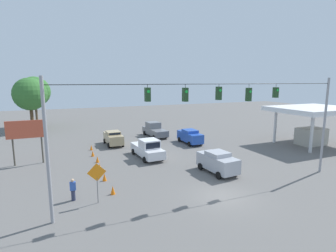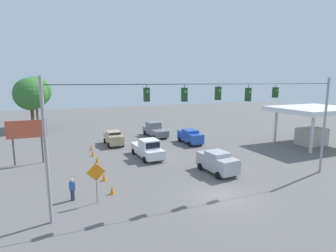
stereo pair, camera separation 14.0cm
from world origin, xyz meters
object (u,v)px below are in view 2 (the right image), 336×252
sedan_blue_oncoming_far (190,136)px  traffic_cone_third (100,167)px  overhead_signal_span (217,117)px  sedan_tan_withflow_far (114,138)px  traffic_cone_fourth (97,159)px  roadside_billboard (27,133)px  traffic_cone_farthest (91,147)px  pedestrian (72,190)px  traffic_cone_fifth (93,153)px  work_zone_sign (96,175)px  tree_horizon_left (35,92)px  pickup_truck_white_withflow_mid (148,149)px  sedan_silver_crossing_near (217,162)px  tree_horizon_right (31,94)px  traffic_cone_nearest (112,190)px  traffic_cone_second (104,177)px  gas_station (313,118)px  pickup_truck_grey_oncoming_deep (155,130)px

sedan_blue_oncoming_far → traffic_cone_third: 14.36m
overhead_signal_span → sedan_tan_withflow_far: (4.14, -17.78, -4.75)m
sedan_blue_oncoming_far → traffic_cone_fourth: 13.24m
roadside_billboard → traffic_cone_farthest: bearing=-153.5°
overhead_signal_span → traffic_cone_third: size_ratio=35.47×
pedestrian → traffic_cone_fifth: bearing=-104.0°
sedan_blue_oncoming_far → work_zone_sign: bearing=43.0°
traffic_cone_farthest → tree_horizon_left: size_ratio=0.07×
sedan_tan_withflow_far → traffic_cone_fourth: size_ratio=6.75×
pickup_truck_white_withflow_mid → roadside_billboard: 12.22m
sedan_silver_crossing_near → traffic_cone_third: 10.94m
traffic_cone_fourth → tree_horizon_right: (7.47, -22.09, 5.81)m
traffic_cone_fifth → traffic_cone_third: bearing=89.9°
sedan_tan_withflow_far → traffic_cone_third: size_ratio=6.75×
pickup_truck_white_withflow_mid → tree_horizon_left: (12.36, -26.63, 5.43)m
traffic_cone_farthest → traffic_cone_nearest: bearing=89.6°
roadside_billboard → work_zone_sign: roadside_billboard is taller
sedan_blue_oncoming_far → traffic_cone_second: sedan_blue_oncoming_far is taller
tree_horizon_left → sedan_blue_oncoming_far: bearing=131.2°
gas_station → pedestrian: gas_station is taller
overhead_signal_span → traffic_cone_second: 10.66m
pickup_truck_white_withflow_mid → pickup_truck_grey_oncoming_deep: bearing=-113.9°
overhead_signal_span → pedestrian: overhead_signal_span is taller
sedan_silver_crossing_near → traffic_cone_fifth: bearing=-45.2°
sedan_silver_crossing_near → work_zone_sign: 11.17m
sedan_blue_oncoming_far → traffic_cone_farthest: size_ratio=6.99×
gas_station → overhead_signal_span: bearing=21.4°
pickup_truck_grey_oncoming_deep → traffic_cone_fifth: size_ratio=8.72×
traffic_cone_second → sedan_tan_withflow_far: bearing=-104.8°
tree_horizon_left → roadside_billboard: bearing=91.4°
pickup_truck_white_withflow_mid → traffic_cone_third: size_ratio=8.63×
traffic_cone_fifth → gas_station: 27.96m
traffic_cone_nearest → traffic_cone_third: 5.68m
pickup_truck_grey_oncoming_deep → tree_horizon_right: 21.84m
gas_station → sedan_blue_oncoming_far: bearing=-25.5°
traffic_cone_third → gas_station: (-27.20, 0.48, 3.30)m
pickup_truck_white_withflow_mid → traffic_cone_farthest: pickup_truck_white_withflow_mid is taller
sedan_tan_withflow_far → tree_horizon_left: size_ratio=0.48×
sedan_tan_withflow_far → pedestrian: sedan_tan_withflow_far is taller
sedan_silver_crossing_near → roadside_billboard: size_ratio=0.97×
traffic_cone_farthest → traffic_cone_second: bearing=88.8°
pickup_truck_grey_oncoming_deep → work_zone_sign: work_zone_sign is taller
traffic_cone_fifth → traffic_cone_fourth: bearing=93.6°
roadside_billboard → pedestrian: 11.22m
pickup_truck_white_withflow_mid → pedestrian: (8.17, 7.90, -0.19)m
overhead_signal_span → sedan_tan_withflow_far: overhead_signal_span is taller
pickup_truck_grey_oncoming_deep → traffic_cone_third: (10.04, 12.50, -0.65)m
traffic_cone_farthest → tree_horizon_left: 22.94m
sedan_blue_oncoming_far → sedan_tan_withflow_far: size_ratio=1.04×
traffic_cone_third → work_zone_sign: work_zone_sign is taller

